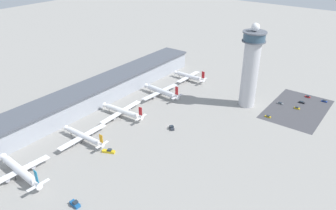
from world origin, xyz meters
TOP-DOWN VIEW (x-y plane):
  - ground_plane at (0.00, 0.00)m, footprint 1000.00×1000.00m
  - terminal_building at (0.00, 70.00)m, footprint 209.28×25.00m
  - control_tower at (62.51, -28.48)m, footprint 17.35×17.35m
  - parking_lot_surface at (79.62, -63.33)m, footprint 64.00×40.00m
  - airplane_gate_alpha at (-93.75, 33.77)m, footprint 35.73×40.27m
  - airplane_gate_bravo at (-49.39, 33.41)m, footprint 37.54×35.92m
  - airplane_gate_charlie at (-9.87, 37.12)m, footprint 41.54×37.13m
  - airplane_gate_delta at (34.70, 35.48)m, footprint 40.21×36.48m
  - airplane_gate_echo at (76.72, 35.38)m, footprint 32.37×32.13m
  - service_truck_catering at (-48.36, 11.76)m, footprint 5.53×8.30m
  - service_truck_fuel at (-90.00, -7.75)m, footprint 3.04×6.09m
  - service_truck_baggage at (-2.55, -2.99)m, footprint 5.44×5.88m
  - car_yellow_taxi at (53.60, -49.98)m, footprint 1.77×4.30m
  - car_maroon_suv at (105.32, -76.85)m, footprint 1.88×4.40m
  - car_silver_sedan at (79.91, -62.92)m, footprint 2.05×4.26m
  - car_black_suv at (80.16, -49.65)m, footprint 1.86×4.78m
  - car_navy_sedan at (105.75, -63.66)m, footprint 1.93×4.25m
  - car_green_van at (92.11, -62.89)m, footprint 1.95×4.71m

SIDE VIEW (x-z plane):
  - ground_plane at x=0.00m, z-range 0.00..0.00m
  - parking_lot_surface at x=79.62m, z-range 0.00..0.01m
  - car_black_suv at x=80.16m, z-range -0.16..1.22m
  - car_yellow_taxi at x=53.60m, z-range -0.16..1.27m
  - car_green_van at x=92.11m, z-range -0.17..1.34m
  - car_maroon_suv at x=105.32m, z-range -0.18..1.40m
  - car_navy_sedan at x=105.75m, z-range -0.18..1.41m
  - car_silver_sedan at x=79.91m, z-range -0.18..1.42m
  - service_truck_catering at x=-48.36m, z-range -0.38..2.08m
  - service_truck_baggage at x=-2.55m, z-range -0.44..2.43m
  - service_truck_fuel at x=-90.00m, z-range -0.47..2.65m
  - airplane_gate_echo at x=76.72m, z-range -2.07..10.12m
  - airplane_gate_bravo at x=-49.39m, z-range -1.68..9.81m
  - airplane_gate_charlie at x=-9.87m, z-range -2.10..10.42m
  - airplane_gate_alpha at x=-93.75m, z-range -2.62..11.24m
  - airplane_gate_delta at x=34.70m, z-range -2.37..11.00m
  - terminal_building at x=0.00m, z-range 0.10..16.17m
  - control_tower at x=62.51m, z-range -0.06..64.82m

